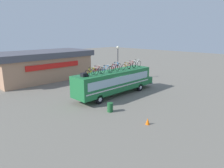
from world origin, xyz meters
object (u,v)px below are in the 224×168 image
object	(u,v)px
luggage_bag_1	(84,75)
rooftop_bicycle_3	(106,70)
bus	(115,81)
rooftop_bicycle_1	(92,72)
street_lamp	(118,58)
trash_bin	(110,107)
rooftop_bicycle_6	(126,66)
rooftop_bicycle_4	(114,68)
traffic_cone	(148,121)
rooftop_bicycle_8	(137,64)
rooftop_bicycle_7	(131,65)
rooftop_bicycle_5	(116,67)
rooftop_bicycle_2	(97,70)

from	to	relation	value
luggage_bag_1	rooftop_bicycle_3	distance (m)	2.74
bus	rooftop_bicycle_1	world-z (taller)	rooftop_bicycle_1
rooftop_bicycle_3	street_lamp	distance (m)	9.58
trash_bin	rooftop_bicycle_6	bearing A→B (deg)	28.26
bus	street_lamp	bearing A→B (deg)	41.19
rooftop_bicycle_1	rooftop_bicycle_4	size ratio (longest dim) A/B	1.06
traffic_cone	luggage_bag_1	bearing A→B (deg)	93.49
luggage_bag_1	street_lamp	world-z (taller)	street_lamp
rooftop_bicycle_4	rooftop_bicycle_8	bearing A→B (deg)	3.08
traffic_cone	street_lamp	xyz separation A→B (m)	(10.03, 12.67, 3.10)
rooftop_bicycle_3	rooftop_bicycle_7	xyz separation A→B (m)	(4.34, 0.17, 0.02)
rooftop_bicycle_3	rooftop_bicycle_6	size ratio (longest dim) A/B	1.03
rooftop_bicycle_5	rooftop_bicycle_7	size ratio (longest dim) A/B	0.99
bus	rooftop_bicycle_2	distance (m)	3.01
bus	street_lamp	xyz separation A→B (m)	(6.15, 5.39, 1.70)
traffic_cone	rooftop_bicycle_2	bearing A→B (deg)	80.14
trash_bin	street_lamp	world-z (taller)	street_lamp
rooftop_bicycle_4	trash_bin	size ratio (longest dim) A/B	1.97
rooftop_bicycle_1	rooftop_bicycle_4	bearing A→B (deg)	-0.47
luggage_bag_1	trash_bin	xyz separation A→B (m)	(0.23, -3.35, -2.56)
bus	rooftop_bicycle_6	world-z (taller)	rooftop_bicycle_6
rooftop_bicycle_8	luggage_bag_1	bearing A→B (deg)	179.34
rooftop_bicycle_4	rooftop_bicycle_5	xyz separation A→B (m)	(0.98, 0.66, 0.01)
rooftop_bicycle_6	trash_bin	distance (m)	7.07
rooftop_bicycle_3	rooftop_bicycle_6	xyz separation A→B (m)	(3.25, -0.02, -0.00)
rooftop_bicycle_2	rooftop_bicycle_8	xyz separation A→B (m)	(6.38, -0.21, 0.03)
traffic_cone	rooftop_bicycle_4	bearing A→B (deg)	63.70
rooftop_bicycle_4	luggage_bag_1	bearing A→B (deg)	175.28
luggage_bag_1	rooftop_bicycle_3	bearing A→B (deg)	-5.14
rooftop_bicycle_1	trash_bin	xyz separation A→B (m)	(-0.45, -3.05, -2.75)
traffic_cone	trash_bin	bearing A→B (deg)	93.07
rooftop_bicycle_4	trash_bin	bearing A→B (deg)	-140.41
rooftop_bicycle_6	rooftop_bicycle_7	distance (m)	1.11
rooftop_bicycle_6	traffic_cone	xyz separation A→B (m)	(-5.52, -7.03, -2.92)
luggage_bag_1	rooftop_bicycle_5	xyz separation A→B (m)	(4.87, 0.34, 0.21)
traffic_cone	rooftop_bicycle_8	bearing A→B (deg)	43.21
rooftop_bicycle_5	street_lamp	bearing A→B (deg)	41.96
rooftop_bicycle_1	traffic_cone	xyz separation A→B (m)	(-0.24, -7.00, -2.92)
luggage_bag_1	rooftop_bicycle_5	distance (m)	4.89
luggage_bag_1	rooftop_bicycle_1	size ratio (longest dim) A/B	0.37
luggage_bag_1	rooftop_bicycle_8	world-z (taller)	rooftop_bicycle_8
bus	luggage_bag_1	bearing A→B (deg)	179.89
trash_bin	traffic_cone	distance (m)	3.96
luggage_bag_1	rooftop_bicycle_2	world-z (taller)	rooftop_bicycle_2
bus	rooftop_bicycle_5	xyz separation A→B (m)	(0.55, 0.35, 1.54)
bus	rooftop_bicycle_7	world-z (taller)	rooftop_bicycle_7
rooftop_bicycle_5	rooftop_bicycle_3	bearing A→B (deg)	-164.87
street_lamp	rooftop_bicycle_1	bearing A→B (deg)	-149.93
trash_bin	luggage_bag_1	bearing A→B (deg)	93.99
rooftop_bicycle_3	rooftop_bicycle_7	size ratio (longest dim) A/B	1.03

